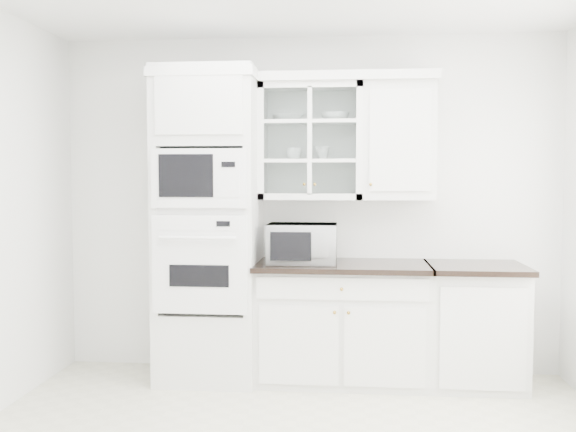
# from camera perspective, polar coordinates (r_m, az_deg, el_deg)

# --- Properties ---
(room_shell) EXTENTS (4.00, 3.50, 2.70)m
(room_shell) POSITION_cam_1_polar(r_m,az_deg,el_deg) (3.90, 0.60, 6.49)
(room_shell) COLOR white
(room_shell) RESTS_ON ground
(oven_column) EXTENTS (0.76, 0.68, 2.40)m
(oven_column) POSITION_cam_1_polar(r_m,az_deg,el_deg) (5.00, -7.03, -0.85)
(oven_column) COLOR silver
(oven_column) RESTS_ON ground
(base_cabinet_run) EXTENTS (1.32, 0.67, 0.92)m
(base_cabinet_run) POSITION_cam_1_polar(r_m,az_deg,el_deg) (5.02, 4.82, -9.33)
(base_cabinet_run) COLOR silver
(base_cabinet_run) RESTS_ON ground
(extra_base_cabinet) EXTENTS (0.72, 0.67, 0.92)m
(extra_base_cabinet) POSITION_cam_1_polar(r_m,az_deg,el_deg) (5.11, 16.25, -9.23)
(extra_base_cabinet) COLOR silver
(extra_base_cabinet) RESTS_ON ground
(upper_cabinet_glass) EXTENTS (0.80, 0.33, 0.90)m
(upper_cabinet_glass) POSITION_cam_1_polar(r_m,az_deg,el_deg) (5.05, 2.06, 6.60)
(upper_cabinet_glass) COLOR silver
(upper_cabinet_glass) RESTS_ON room_shell
(upper_cabinet_solid) EXTENTS (0.55, 0.33, 0.90)m
(upper_cabinet_solid) POSITION_cam_1_polar(r_m,az_deg,el_deg) (5.06, 9.77, 6.55)
(upper_cabinet_solid) COLOR silver
(upper_cabinet_solid) RESTS_ON room_shell
(crown_molding) EXTENTS (2.14, 0.38, 0.07)m
(crown_molding) POSITION_cam_1_polar(r_m,az_deg,el_deg) (5.08, 0.85, 12.08)
(crown_molding) COLOR white
(crown_molding) RESTS_ON room_shell
(countertop_microwave) EXTENTS (0.52, 0.43, 0.30)m
(countertop_microwave) POSITION_cam_1_polar(r_m,az_deg,el_deg) (4.89, 1.29, -2.44)
(countertop_microwave) COLOR white
(countertop_microwave) RESTS_ON base_cabinet_run
(bowl_a) EXTENTS (0.30, 0.30, 0.06)m
(bowl_a) POSITION_cam_1_polar(r_m,az_deg,el_deg) (5.09, 0.03, 8.71)
(bowl_a) COLOR white
(bowl_a) RESTS_ON upper_cabinet_glass
(bowl_b) EXTENTS (0.26, 0.26, 0.07)m
(bowl_b) POSITION_cam_1_polar(r_m,az_deg,el_deg) (5.06, 4.22, 8.78)
(bowl_b) COLOR white
(bowl_b) RESTS_ON upper_cabinet_glass
(cup_a) EXTENTS (0.12, 0.12, 0.09)m
(cup_a) POSITION_cam_1_polar(r_m,az_deg,el_deg) (5.04, 0.53, 5.54)
(cup_a) COLOR white
(cup_a) RESTS_ON upper_cabinet_glass
(cup_b) EXTENTS (0.13, 0.13, 0.10)m
(cup_b) POSITION_cam_1_polar(r_m,az_deg,el_deg) (5.04, 3.09, 5.61)
(cup_b) COLOR white
(cup_b) RESTS_ON upper_cabinet_glass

